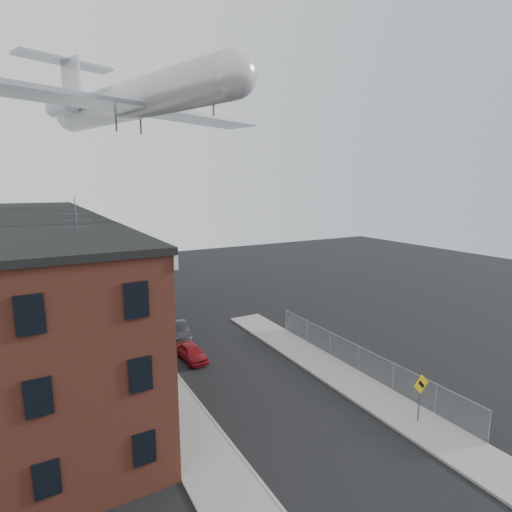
{
  "coord_description": "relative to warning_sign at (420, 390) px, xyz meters",
  "views": [
    {
      "loc": [
        -11.65,
        -13.86,
        12.67
      ],
      "look_at": [
        0.3,
        7.44,
        8.31
      ],
      "focal_mm": 28.0,
      "sensor_mm": 36.0,
      "label": 1
    }
  ],
  "objects": [
    {
      "name": "ground",
      "position": [
        -5.6,
        1.03,
        -1.88
      ],
      "size": [
        120.0,
        120.0,
        0.0
      ],
      "primitive_type": "plane",
      "color": "black",
      "rests_on": "ground"
    },
    {
      "name": "airplane",
      "position": [
        -8.24,
        27.68,
        18.65
      ],
      "size": [
        26.47,
        30.3,
        8.8
      ],
      "color": "silver",
      "rests_on": "ground"
    },
    {
      "name": "chainlink_fence",
      "position": [
        1.4,
        6.03,
        -0.89
      ],
      "size": [
        0.06,
        18.06,
        1.9
      ],
      "color": "gray",
      "rests_on": "ground"
    },
    {
      "name": "row_house_d",
      "position": [
        -17.56,
        38.53,
        3.25
      ],
      "size": [
        11.98,
        7.0,
        10.3
      ],
      "color": "gray",
      "rests_on": "ground"
    },
    {
      "name": "row_house_a",
      "position": [
        -17.56,
        17.53,
        3.25
      ],
      "size": [
        11.98,
        7.0,
        10.3
      ],
      "color": "slate",
      "rests_on": "ground"
    },
    {
      "name": "sidewalk_right",
      "position": [
        -0.1,
        7.03,
        -1.82
      ],
      "size": [
        3.0,
        26.0,
        0.12
      ],
      "primitive_type": "cube",
      "color": "gray",
      "rests_on": "ground"
    },
    {
      "name": "row_house_c",
      "position": [
        -17.56,
        31.53,
        3.25
      ],
      "size": [
        11.98,
        7.0,
        10.3
      ],
      "color": "slate",
      "rests_on": "ground"
    },
    {
      "name": "row_house_b",
      "position": [
        -17.56,
        24.53,
        3.25
      ],
      "size": [
        11.98,
        7.0,
        10.3
      ],
      "color": "gray",
      "rests_on": "ground"
    },
    {
      "name": "utility_pole",
      "position": [
        -11.2,
        19.03,
        2.79
      ],
      "size": [
        1.8,
        0.26,
        9.0
      ],
      "color": "black",
      "rests_on": "ground"
    },
    {
      "name": "curb_left",
      "position": [
        -9.65,
        25.03,
        -1.81
      ],
      "size": [
        0.15,
        62.0,
        0.14
      ],
      "primitive_type": "cube",
      "color": "gray",
      "rests_on": "ground"
    },
    {
      "name": "sidewalk_left",
      "position": [
        -11.1,
        25.03,
        -1.82
      ],
      "size": [
        3.0,
        62.0,
        0.12
      ],
      "primitive_type": "cube",
      "color": "gray",
      "rests_on": "ground"
    },
    {
      "name": "car_mid",
      "position": [
        -7.4,
        17.94,
        -1.2
      ],
      "size": [
        1.8,
        4.23,
        1.36
      ],
      "primitive_type": "imported",
      "rotation": [
        0.0,
        0.0,
        -0.09
      ],
      "color": "black",
      "rests_on": "ground"
    },
    {
      "name": "curb_right",
      "position": [
        -1.55,
        7.03,
        -1.81
      ],
      "size": [
        0.15,
        26.0,
        0.14
      ],
      "primitive_type": "cube",
      "color": "gray",
      "rests_on": "ground"
    },
    {
      "name": "car_near",
      "position": [
        -7.93,
        13.44,
        -1.28
      ],
      "size": [
        1.61,
        3.62,
        1.21
      ],
      "primitive_type": "imported",
      "rotation": [
        0.0,
        0.0,
        0.05
      ],
      "color": "maroon",
      "rests_on": "ground"
    },
    {
      "name": "warning_sign",
      "position": [
        0.0,
        0.0,
        0.0
      ],
      "size": [
        1.1,
        0.11,
        2.8
      ],
      "color": "#515156",
      "rests_on": "ground"
    },
    {
      "name": "car_far",
      "position": [
        -7.89,
        38.32,
        -1.26
      ],
      "size": [
        2.0,
        4.36,
        1.24
      ],
      "primitive_type": "imported",
      "rotation": [
        0.0,
        0.0,
        0.06
      ],
      "color": "slate",
      "rests_on": "ground"
    },
    {
      "name": "street_tree",
      "position": [
        -10.87,
        28.95,
        1.57
      ],
      "size": [
        3.22,
        3.2,
        5.2
      ],
      "color": "black",
      "rests_on": "ground"
    },
    {
      "name": "corner_building",
      "position": [
        -17.6,
        8.03,
        3.28
      ],
      "size": [
        10.31,
        12.3,
        12.15
      ],
      "color": "#3E1713",
      "rests_on": "ground"
    },
    {
      "name": "row_house_e",
      "position": [
        -17.56,
        45.53,
        3.25
      ],
      "size": [
        11.98,
        7.0,
        10.3
      ],
      "color": "slate",
      "rests_on": "ground"
    }
  ]
}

